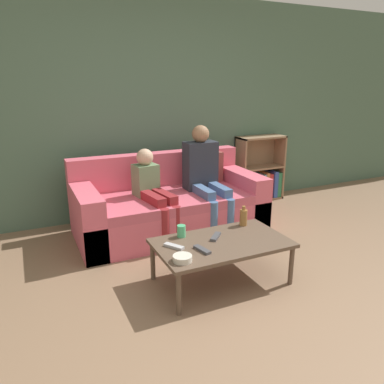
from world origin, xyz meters
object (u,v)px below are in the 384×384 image
(tv_remote_1, at_px, (174,246))
(bookshelf, at_px, (259,176))
(coffee_table, at_px, (222,245))
(bottle, at_px, (243,217))
(couch, at_px, (169,206))
(person_adult, at_px, (204,171))
(cup_near, at_px, (181,231))
(snack_bowl, at_px, (182,258))
(person_child, at_px, (153,189))
(tv_remote_2, at_px, (202,250))
(tv_remote_0, at_px, (216,237))

(tv_remote_1, bearing_deg, bookshelf, 8.05)
(coffee_table, height_order, bottle, bottle)
(couch, xyz_separation_m, bookshelf, (1.58, 0.55, 0.05))
(coffee_table, bearing_deg, couch, 88.62)
(person_adult, bearing_deg, cup_near, -126.52)
(couch, xyz_separation_m, bottle, (0.32, -1.01, 0.16))
(snack_bowl, bearing_deg, person_child, 80.04)
(bookshelf, height_order, tv_remote_2, bookshelf)
(bookshelf, relative_size, coffee_table, 0.82)
(coffee_table, xyz_separation_m, cup_near, (-0.26, 0.23, 0.08))
(couch, relative_size, person_adult, 1.75)
(snack_bowl, bearing_deg, coffee_table, 22.85)
(coffee_table, height_order, tv_remote_1, tv_remote_1)
(couch, distance_m, tv_remote_0, 1.16)
(person_child, bearing_deg, tv_remote_1, -109.32)
(bottle, bearing_deg, couch, 107.73)
(person_adult, height_order, cup_near, person_adult)
(tv_remote_2, distance_m, bottle, 0.66)
(tv_remote_2, bearing_deg, bottle, 16.84)
(person_adult, bearing_deg, bottle, -93.98)
(cup_near, bearing_deg, tv_remote_1, -129.01)
(tv_remote_0, height_order, bottle, bottle)
(tv_remote_2, bearing_deg, couch, 67.02)
(bottle, bearing_deg, person_adult, 86.17)
(tv_remote_2, bearing_deg, tv_remote_0, 27.07)
(couch, height_order, person_adult, person_adult)
(bottle, bearing_deg, tv_remote_1, -167.15)
(tv_remote_1, bearing_deg, coffee_table, -40.75)
(tv_remote_2, bearing_deg, person_child, 77.00)
(person_child, distance_m, snack_bowl, 1.31)
(person_adult, xyz_separation_m, cup_near, (-0.67, -0.92, -0.25))
(person_child, height_order, bottle, person_child)
(bookshelf, distance_m, person_child, 1.96)
(cup_near, distance_m, bottle, 0.61)
(coffee_table, distance_m, cup_near, 0.36)
(tv_remote_1, height_order, tv_remote_2, same)
(person_child, height_order, tv_remote_2, person_child)
(person_adult, bearing_deg, tv_remote_0, -111.93)
(couch, bearing_deg, tv_remote_1, -110.01)
(person_child, relative_size, tv_remote_2, 5.38)
(bookshelf, xyz_separation_m, person_adult, (-1.20, -0.64, 0.34))
(couch, height_order, tv_remote_1, couch)
(person_child, bearing_deg, couch, 22.29)
(cup_near, relative_size, tv_remote_1, 0.60)
(person_adult, height_order, bottle, person_adult)
(tv_remote_1, relative_size, tv_remote_2, 0.96)
(tv_remote_0, bearing_deg, tv_remote_1, -131.60)
(coffee_table, relative_size, tv_remote_1, 6.45)
(tv_remote_1, height_order, snack_bowl, snack_bowl)
(bookshelf, relative_size, bottle, 4.91)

